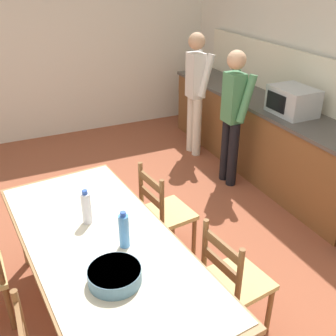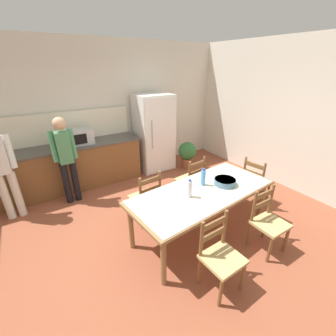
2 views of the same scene
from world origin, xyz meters
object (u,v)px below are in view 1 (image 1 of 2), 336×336
bottle_off_centre (124,230)px  serving_bowl (115,275)px  chair_side_far_left (164,213)px  person_at_sink (196,89)px  bottle_near_centre (86,208)px  chair_side_far_right (234,281)px  dining_table (103,251)px  microwave (293,101)px  person_at_counter (233,113)px

bottle_off_centre → serving_bowl: bottle_off_centre is taller
chair_side_far_left → person_at_sink: size_ratio=0.55×
bottle_near_centre → serving_bowl: bearing=-0.7°
bottle_off_centre → person_at_sink: bearing=142.9°
bottle_near_centre → chair_side_far_right: (0.69, 0.84, -0.44)m
serving_bowl → chair_side_far_left: chair_side_far_left is taller
person_at_sink → chair_side_far_left: bearing=-125.3°
dining_table → chair_side_far_right: (0.42, 0.81, -0.24)m
microwave → chair_side_far_left: 1.99m
microwave → serving_bowl: (1.49, -2.56, -0.28)m
bottle_off_centre → chair_side_far_right: (0.32, 0.68, -0.44)m
serving_bowl → bottle_off_centre: bearing=150.6°
microwave → bottle_off_centre: bearing=-63.5°
dining_table → person_at_sink: (-2.41, 2.02, 0.25)m
dining_table → person_at_sink: bearing=140.0°
bottle_near_centre → chair_side_far_left: bearing=111.3°
chair_side_far_left → dining_table: bearing=121.0°
dining_table → bottle_near_centre: 0.34m
bottle_near_centre → serving_bowl: size_ratio=0.84×
chair_side_far_right → person_at_counter: size_ratio=0.56×
chair_side_far_right → chair_side_far_left: same height
dining_table → bottle_near_centre: bearing=-174.5°
microwave → dining_table: size_ratio=0.22×
serving_bowl → chair_side_far_right: (0.03, 0.85, -0.37)m
chair_side_far_right → person_at_sink: 3.12m
dining_table → chair_side_far_right: chair_side_far_right is taller
bottle_off_centre → person_at_sink: (-2.51, 1.90, 0.05)m
serving_bowl → person_at_counter: (-1.86, 2.04, 0.10)m
bottle_off_centre → chair_side_far_left: bottle_off_centre is taller
dining_table → chair_side_far_right: bearing=62.8°
chair_side_far_left → person_at_sink: 2.32m
bottle_off_centre → person_at_counter: (-1.57, 1.88, 0.02)m
bottle_near_centre → person_at_sink: (-2.14, 2.05, 0.05)m
serving_bowl → chair_side_far_left: (-0.95, 0.75, -0.37)m
bottle_near_centre → chair_side_far_left: bottle_near_centre is taller
bottle_off_centre → person_at_counter: person_at_counter is taller
bottle_near_centre → person_at_sink: bearing=136.2°
serving_bowl → chair_side_far_right: chair_side_far_right is taller
chair_side_far_left → person_at_sink: person_at_sink is taller
bottle_near_centre → serving_bowl: bottle_near_centre is taller
dining_table → bottle_near_centre: size_ratio=8.39×
chair_side_far_right → bottle_off_centre: bearing=57.6°
person_at_sink → person_at_counter: 0.94m
person_at_sink → person_at_counter: (0.94, -0.02, -0.03)m
microwave → serving_bowl: microwave is taller
microwave → bottle_off_centre: 2.68m
microwave → bottle_near_centre: microwave is taller
bottle_off_centre → serving_bowl: size_ratio=0.84×
chair_side_far_left → person_at_counter: person_at_counter is taller
microwave → bottle_near_centre: size_ratio=1.85×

